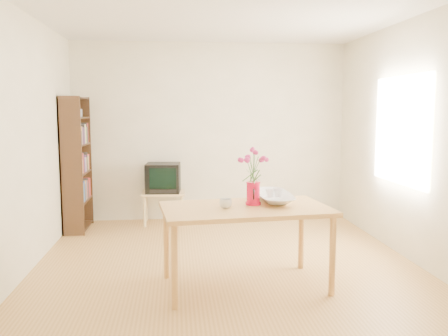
{
  "coord_description": "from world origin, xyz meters",
  "views": [
    {
      "loc": [
        -0.52,
        -4.75,
        1.63
      ],
      "look_at": [
        0.0,
        0.3,
        1.0
      ],
      "focal_mm": 38.0,
      "sensor_mm": 36.0,
      "label": 1
    }
  ],
  "objects": [
    {
      "name": "room",
      "position": [
        0.03,
        0.0,
        1.3
      ],
      "size": [
        4.5,
        4.5,
        4.5
      ],
      "color": "#AE7D3D",
      "rests_on": "ground"
    },
    {
      "name": "mug",
      "position": [
        -0.08,
        -0.62,
        0.79
      ],
      "size": [
        0.15,
        0.15,
        0.09
      ],
      "primitive_type": "imported",
      "rotation": [
        0.0,
        0.0,
        3.75
      ],
      "color": "white",
      "rests_on": "table"
    },
    {
      "name": "teacup_a",
      "position": [
        0.38,
        -0.33,
        0.94
      ],
      "size": [
        0.09,
        0.09,
        0.06
      ],
      "primitive_type": "imported",
      "rotation": [
        0.0,
        0.0,
        0.27
      ],
      "color": "white",
      "rests_on": "bowl"
    },
    {
      "name": "television",
      "position": [
        -0.7,
        1.98,
        0.67
      ],
      "size": [
        0.5,
        0.47,
        0.41
      ],
      "rotation": [
        0.0,
        0.0,
        -0.07
      ],
      "color": "black",
      "rests_on": "tv_stand"
    },
    {
      "name": "teacup_b",
      "position": [
        0.46,
        -0.31,
        0.94
      ],
      "size": [
        0.09,
        0.09,
        0.07
      ],
      "primitive_type": "imported",
      "rotation": [
        0.0,
        0.0,
        1.73
      ],
      "color": "white",
      "rests_on": "bowl"
    },
    {
      "name": "table",
      "position": [
        0.11,
        -0.57,
        0.67
      ],
      "size": [
        1.59,
        1.02,
        0.75
      ],
      "rotation": [
        0.0,
        0.0,
        0.11
      ],
      "color": "#C58943",
      "rests_on": "ground"
    },
    {
      "name": "bookshelf",
      "position": [
        -1.85,
        1.75,
        0.84
      ],
      "size": [
        0.28,
        0.7,
        1.8
      ],
      "color": "#321E10",
      "rests_on": "ground"
    },
    {
      "name": "pitcher",
      "position": [
        0.19,
        -0.48,
        0.85
      ],
      "size": [
        0.14,
        0.22,
        0.22
      ],
      "rotation": [
        0.0,
        0.0,
        -0.12
      ],
      "color": "red",
      "rests_on": "table"
    },
    {
      "name": "bowl",
      "position": [
        0.42,
        -0.33,
        0.98
      ],
      "size": [
        0.49,
        0.49,
        0.46
      ],
      "primitive_type": "imported",
      "rotation": [
        0.0,
        0.0,
        0.0
      ],
      "color": "white",
      "rests_on": "table"
    },
    {
      "name": "tv_stand",
      "position": [
        -0.7,
        1.97,
        0.39
      ],
      "size": [
        0.6,
        0.45,
        0.46
      ],
      "color": "#DBBA7B",
      "rests_on": "ground"
    },
    {
      "name": "flowers",
      "position": [
        0.19,
        -0.48,
        1.13
      ],
      "size": [
        0.24,
        0.24,
        0.35
      ],
      "primitive_type": null,
      "color": "#F63A94",
      "rests_on": "pitcher"
    }
  ]
}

